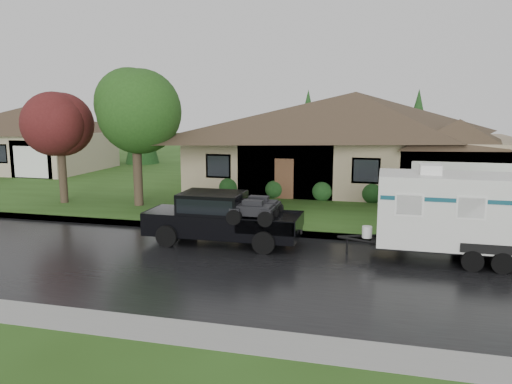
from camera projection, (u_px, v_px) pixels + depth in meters
ground at (268, 251)px, 17.21m from camera, size 140.00×140.00×0.00m
road at (253, 269)px, 15.30m from camera, size 140.00×8.00×0.01m
curb at (281, 233)px, 19.34m from camera, size 140.00×0.50×0.15m
lawn at (322, 184)px, 31.51m from camera, size 140.00×26.00×0.15m
house_main at (360, 129)px, 29.23m from camera, size 19.44×10.80×6.90m
house_far at (32, 132)px, 37.18m from camera, size 10.80×8.64×5.80m
tree_left_green at (135, 109)px, 23.57m from camera, size 4.04×4.04×6.68m
tree_red at (60, 126)px, 24.41m from camera, size 3.31×3.31×5.48m
shrub_row at (347, 191)px, 25.48m from camera, size 13.60×1.00×1.00m
pickup_truck at (220, 216)px, 18.03m from camera, size 5.58×2.12×1.86m
travel_trailer at (484, 212)px, 15.76m from camera, size 6.88×2.42×3.09m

